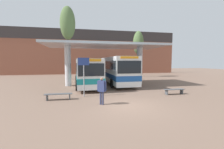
% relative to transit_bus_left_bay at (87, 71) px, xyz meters
% --- Properties ---
extents(ground_plane, '(100.00, 100.00, 0.00)m').
position_rel_transit_bus_left_bay_xyz_m(ground_plane, '(2.24, -9.10, -1.73)').
color(ground_plane, '#755B4C').
extents(townhouse_backdrop, '(40.00, 0.58, 10.17)m').
position_rel_transit_bus_left_bay_xyz_m(townhouse_backdrop, '(2.24, 17.19, 4.19)').
color(townhouse_backdrop, brown).
rests_on(townhouse_backdrop, ground_plane).
extents(station_canopy, '(13.87, 6.24, 4.89)m').
position_rel_transit_bus_left_bay_xyz_m(station_canopy, '(2.24, 0.02, 2.59)').
color(station_canopy, silver).
rests_on(station_canopy, ground_plane).
extents(transit_bus_left_bay, '(3.03, 10.35, 3.10)m').
position_rel_transit_bus_left_bay_xyz_m(transit_bus_left_bay, '(0.00, 0.00, 0.00)').
color(transit_bus_left_bay, white).
rests_on(transit_bus_left_bay, ground_plane).
extents(transit_bus_center_bay, '(2.96, 10.52, 3.38)m').
position_rel_transit_bus_left_bay_xyz_m(transit_bus_center_bay, '(3.81, 0.83, 0.14)').
color(transit_bus_center_bay, white).
rests_on(transit_bus_center_bay, ground_plane).
extents(waiting_bench_near_pillar, '(1.82, 0.44, 0.46)m').
position_rel_transit_bus_left_bay_xyz_m(waiting_bench_near_pillar, '(7.23, -6.65, -1.38)').
color(waiting_bench_near_pillar, '#4C5156').
rests_on(waiting_bench_near_pillar, ground_plane).
extents(waiting_bench_mid_platform, '(1.99, 0.44, 0.46)m').
position_rel_transit_bus_left_bay_xyz_m(waiting_bench_mid_platform, '(-2.32, -6.65, -1.38)').
color(waiting_bench_mid_platform, '#4C5156').
rests_on(waiting_bench_mid_platform, ground_plane).
extents(info_sign_platform, '(0.90, 0.09, 3.14)m').
position_rel_transit_bus_left_bay_xyz_m(info_sign_platform, '(-0.45, -5.90, 0.50)').
color(info_sign_platform, gray).
rests_on(info_sign_platform, ground_plane).
extents(pedestrian_waiting, '(0.60, 0.49, 1.80)m').
position_rel_transit_bus_left_bay_xyz_m(pedestrian_waiting, '(0.66, -8.52, -0.63)').
color(pedestrian_waiting, '#333856').
rests_on(pedestrian_waiting, ground_plane).
extents(poplar_tree_behind_left, '(2.35, 2.35, 11.46)m').
position_rel_transit_bus_left_bay_xyz_m(poplar_tree_behind_left, '(-2.68, 6.75, 7.01)').
color(poplar_tree_behind_left, '#473A2B').
rests_on(poplar_tree_behind_left, ground_plane).
extents(poplar_tree_behind_right, '(1.92, 1.92, 8.47)m').
position_rel_transit_bus_left_bay_xyz_m(poplar_tree_behind_right, '(9.69, 8.35, 4.47)').
color(poplar_tree_behind_right, '#473A2B').
rests_on(poplar_tree_behind_right, ground_plane).
extents(parked_car_street, '(4.58, 2.29, 2.07)m').
position_rel_transit_bus_left_bay_xyz_m(parked_car_street, '(3.60, 14.45, -0.74)').
color(parked_car_street, navy).
rests_on(parked_car_street, ground_plane).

